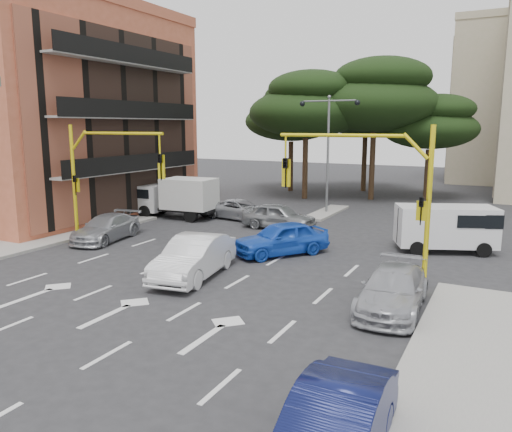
{
  "coord_description": "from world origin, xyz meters",
  "views": [
    {
      "loc": [
        11.12,
        -16.12,
        5.98
      ],
      "look_at": [
        0.15,
        5.17,
        1.6
      ],
      "focal_mm": 35.0,
      "sensor_mm": 36.0,
      "label": 1
    }
  ],
  "objects_px": {
    "car_silver_cross_a": "(240,210)",
    "box_truck_a": "(177,198)",
    "signal_mast_right": "(378,183)",
    "car_navy_parked": "(333,430)",
    "van_white": "(445,229)",
    "signal_mast_left": "(99,169)",
    "street_lamp_center": "(328,133)",
    "car_silver_parked": "(393,289)",
    "car_blue_compact": "(281,238)",
    "car_white_hatch": "(194,257)",
    "car_silver_wagon": "(106,228)",
    "car_silver_cross_b": "(279,216)"
  },
  "relations": [
    {
      "from": "signal_mast_right",
      "to": "car_navy_parked",
      "type": "distance_m",
      "value": 11.1
    },
    {
      "from": "car_silver_cross_b",
      "to": "box_truck_a",
      "type": "distance_m",
      "value": 7.4
    },
    {
      "from": "signal_mast_left",
      "to": "car_silver_cross_a",
      "type": "bearing_deg",
      "value": 74.88
    },
    {
      "from": "signal_mast_right",
      "to": "box_truck_a",
      "type": "relative_size",
      "value": 1.12
    },
    {
      "from": "car_white_hatch",
      "to": "car_silver_wagon",
      "type": "relative_size",
      "value": 1.08
    },
    {
      "from": "van_white",
      "to": "box_truck_a",
      "type": "relative_size",
      "value": 0.84
    },
    {
      "from": "car_silver_wagon",
      "to": "car_silver_cross_a",
      "type": "bearing_deg",
      "value": 58.67
    },
    {
      "from": "car_silver_wagon",
      "to": "box_truck_a",
      "type": "relative_size",
      "value": 0.86
    },
    {
      "from": "car_blue_compact",
      "to": "box_truck_a",
      "type": "height_order",
      "value": "box_truck_a"
    },
    {
      "from": "street_lamp_center",
      "to": "car_silver_parked",
      "type": "bearing_deg",
      "value": -63.81
    },
    {
      "from": "car_silver_cross_a",
      "to": "car_silver_cross_b",
      "type": "distance_m",
      "value": 3.84
    },
    {
      "from": "signal_mast_right",
      "to": "car_blue_compact",
      "type": "height_order",
      "value": "signal_mast_right"
    },
    {
      "from": "signal_mast_right",
      "to": "signal_mast_left",
      "type": "relative_size",
      "value": 1.0
    },
    {
      "from": "car_silver_parked",
      "to": "van_white",
      "type": "height_order",
      "value": "van_white"
    },
    {
      "from": "car_navy_parked",
      "to": "car_silver_parked",
      "type": "relative_size",
      "value": 0.92
    },
    {
      "from": "car_white_hatch",
      "to": "car_silver_wagon",
      "type": "bearing_deg",
      "value": 148.24
    },
    {
      "from": "signal_mast_left",
      "to": "car_white_hatch",
      "type": "height_order",
      "value": "signal_mast_left"
    },
    {
      "from": "car_blue_compact",
      "to": "car_white_hatch",
      "type": "bearing_deg",
      "value": -72.43
    },
    {
      "from": "box_truck_a",
      "to": "signal_mast_left",
      "type": "bearing_deg",
      "value": -174.96
    },
    {
      "from": "signal_mast_right",
      "to": "car_blue_compact",
      "type": "bearing_deg",
      "value": 152.7
    },
    {
      "from": "signal_mast_right",
      "to": "car_white_hatch",
      "type": "xyz_separation_m",
      "value": [
        -6.65,
        -2.22,
        -3.07
      ]
    },
    {
      "from": "car_blue_compact",
      "to": "car_silver_cross_a",
      "type": "height_order",
      "value": "car_blue_compact"
    },
    {
      "from": "signal_mast_left",
      "to": "car_silver_parked",
      "type": "bearing_deg",
      "value": -8.43
    },
    {
      "from": "van_white",
      "to": "signal_mast_left",
      "type": "bearing_deg",
      "value": -88.95
    },
    {
      "from": "signal_mast_left",
      "to": "car_silver_wagon",
      "type": "relative_size",
      "value": 1.31
    },
    {
      "from": "box_truck_a",
      "to": "car_silver_parked",
      "type": "bearing_deg",
      "value": -126.78
    },
    {
      "from": "car_silver_wagon",
      "to": "box_truck_a",
      "type": "xyz_separation_m",
      "value": [
        -0.54,
        6.97,
        0.65
      ]
    },
    {
      "from": "street_lamp_center",
      "to": "box_truck_a",
      "type": "height_order",
      "value": "street_lamp_center"
    },
    {
      "from": "van_white",
      "to": "car_blue_compact",
      "type": "bearing_deg",
      "value": -81.14
    },
    {
      "from": "car_blue_compact",
      "to": "car_silver_wagon",
      "type": "distance_m",
      "value": 9.51
    },
    {
      "from": "signal_mast_left",
      "to": "car_silver_cross_b",
      "type": "distance_m",
      "value": 10.41
    },
    {
      "from": "box_truck_a",
      "to": "signal_mast_right",
      "type": "bearing_deg",
      "value": -122.63
    },
    {
      "from": "signal_mast_left",
      "to": "street_lamp_center",
      "type": "distance_m",
      "value": 15.65
    },
    {
      "from": "street_lamp_center",
      "to": "car_white_hatch",
      "type": "relative_size",
      "value": 1.57
    },
    {
      "from": "signal_mast_right",
      "to": "car_silver_parked",
      "type": "distance_m",
      "value": 4.04
    },
    {
      "from": "car_navy_parked",
      "to": "van_white",
      "type": "xyz_separation_m",
      "value": [
        -0.2,
        17.17,
        0.4
      ]
    },
    {
      "from": "car_silver_cross_b",
      "to": "van_white",
      "type": "height_order",
      "value": "van_white"
    },
    {
      "from": "van_white",
      "to": "box_truck_a",
      "type": "height_order",
      "value": "box_truck_a"
    },
    {
      "from": "signal_mast_right",
      "to": "box_truck_a",
      "type": "xyz_separation_m",
      "value": [
        -14.95,
        8.01,
        -2.57
      ]
    },
    {
      "from": "car_silver_cross_b",
      "to": "car_blue_compact",
      "type": "bearing_deg",
      "value": -153.64
    },
    {
      "from": "car_blue_compact",
      "to": "car_silver_cross_a",
      "type": "relative_size",
      "value": 1.01
    },
    {
      "from": "street_lamp_center",
      "to": "car_blue_compact",
      "type": "xyz_separation_m",
      "value": [
        1.78,
        -11.42,
        -4.65
      ]
    },
    {
      "from": "signal_mast_left",
      "to": "car_blue_compact",
      "type": "height_order",
      "value": "signal_mast_left"
    },
    {
      "from": "signal_mast_left",
      "to": "car_silver_cross_a",
      "type": "height_order",
      "value": "signal_mast_left"
    },
    {
      "from": "car_silver_wagon",
      "to": "car_silver_parked",
      "type": "height_order",
      "value": "car_silver_parked"
    },
    {
      "from": "car_blue_compact",
      "to": "car_silver_cross_a",
      "type": "xyz_separation_m",
      "value": [
        -6.02,
        6.92,
        -0.15
      ]
    },
    {
      "from": "car_silver_cross_a",
      "to": "box_truck_a",
      "type": "height_order",
      "value": "box_truck_a"
    },
    {
      "from": "car_silver_cross_b",
      "to": "car_navy_parked",
      "type": "xyz_separation_m",
      "value": [
        9.46,
        -18.34,
        -0.03
      ]
    },
    {
      "from": "signal_mast_left",
      "to": "box_truck_a",
      "type": "xyz_separation_m",
      "value": [
        -1.34,
        8.01,
        -2.57
      ]
    },
    {
      "from": "car_silver_cross_b",
      "to": "car_silver_parked",
      "type": "distance_m",
      "value": 13.33
    }
  ]
}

